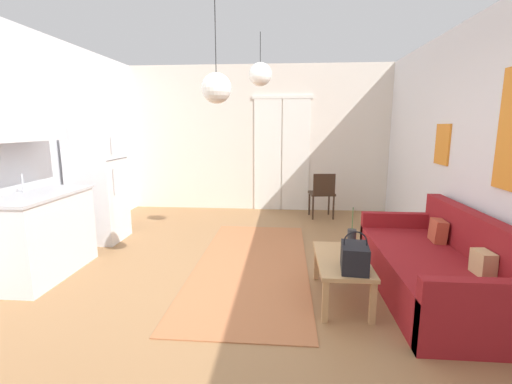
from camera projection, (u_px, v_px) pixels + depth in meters
The scene contains 12 objects.
ground_plane at pixel (229, 297), 3.51m from camera, with size 5.51×7.83×0.10m, color #996D44.
wall_back at pixel (259, 139), 6.84m from camera, with size 5.11×0.13×2.74m.
area_rug at pixel (252, 264), 4.21m from camera, with size 1.29×3.12×0.01m, color #B26B42.
couch at pixel (439, 270), 3.41m from camera, with size 0.91×2.02×0.81m.
coffee_table at pixel (342, 264), 3.33m from camera, with size 0.47×0.94×0.40m.
bamboo_vase at pixel (352, 240), 3.48m from camera, with size 0.09×0.09×0.44m.
handbag at pixel (355, 257), 3.03m from camera, with size 0.25×0.34×0.35m.
refrigerator at pixel (98, 184), 5.00m from camera, with size 0.63×0.63×1.62m.
kitchen_counter at pixel (36, 204), 3.78m from camera, with size 0.58×1.19×2.08m.
accent_chair at pixel (322, 192), 6.26m from camera, with size 0.46×0.45×0.81m.
pendant_lamp_near at pixel (216, 88), 3.18m from camera, with size 0.27×0.27×0.93m.
pendant_lamp_far at pixel (260, 74), 4.40m from camera, with size 0.29×0.29×0.64m.
Camera 1 is at (0.54, -3.23, 1.62)m, focal length 25.03 mm.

